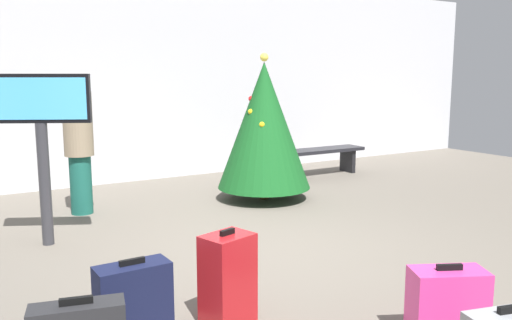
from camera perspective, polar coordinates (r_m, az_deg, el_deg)
ground_plane at (r=5.49m, az=0.89°, el=-9.91°), size 16.00×16.00×0.00m
back_wall at (r=9.19m, az=-13.82°, el=8.52°), size 16.00×0.20×3.47m
holiday_tree at (r=7.61m, az=0.87°, el=3.72°), size 1.34×1.34×2.09m
flight_info_kiosk at (r=5.93m, az=-22.04°, el=3.60°), size 0.95×0.54×1.80m
waiting_bench at (r=9.61m, az=6.91°, el=0.55°), size 1.71×0.44×0.48m
traveller_1 at (r=7.18m, az=-18.45°, el=1.75°), size 0.51×0.51×1.77m
suitcase_0 at (r=3.87m, az=-12.99°, el=-14.46°), size 0.51×0.24×0.56m
suitcase_3 at (r=3.92m, az=19.79°, el=-14.52°), size 0.56×0.45×0.55m
suitcase_4 at (r=3.95m, az=-3.05°, el=-12.61°), size 0.41×0.35×0.70m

